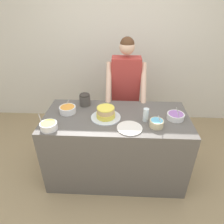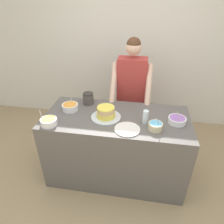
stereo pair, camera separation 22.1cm
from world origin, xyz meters
The scene contains 12 objects.
ground_plane centered at (0.00, 0.00, 0.00)m, with size 14.00×14.00×0.00m, color tan.
wall_back centered at (0.00, 1.88, 1.30)m, with size 10.00×0.05×2.60m.
counter centered at (0.00, 0.39, 0.45)m, with size 1.67×0.78×0.89m.
person_baker centered at (0.11, 1.05, 0.99)m, with size 0.53×0.46×1.65m.
cake centered at (-0.12, 0.36, 0.95)m, with size 0.34×0.34×0.13m.
frosting_bowl_orange centered at (-0.57, 0.45, 0.93)m, with size 0.19×0.19×0.14m.
frosting_bowl_yellow centered at (-0.69, 0.11, 0.93)m, with size 0.18×0.18×0.18m.
frosting_bowl_blue centered at (0.43, 0.20, 0.93)m, with size 0.15×0.15×0.17m.
frosting_bowl_purple centered at (0.66, 0.37, 0.93)m, with size 0.19×0.19×0.18m.
drinking_glass centered at (0.32, 0.31, 0.97)m, with size 0.06×0.06×0.15m.
ceramic_plate centered at (0.15, 0.15, 0.90)m, with size 0.27×0.27×0.01m.
stoneware_jar centered at (-0.40, 0.64, 0.96)m, with size 0.13×0.13×0.15m.
Camera 2 is at (0.26, -1.53, 2.10)m, focal length 32.00 mm.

